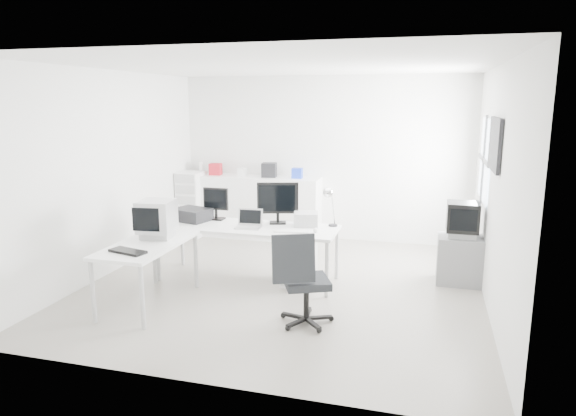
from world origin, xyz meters
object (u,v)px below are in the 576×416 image
(side_desk, at_px, (149,274))
(filing_cabinet, at_px, (192,204))
(crt_monitor, at_px, (157,218))
(sideboard, at_px, (259,207))
(laser_printer, at_px, (306,219))
(tv_cabinet, at_px, (460,260))
(office_chair, at_px, (306,277))
(laptop, at_px, (248,220))
(lcd_monitor_small, at_px, (216,204))
(drawer_pedestal, at_px, (299,261))
(crt_tv, at_px, (462,220))
(main_desk, at_px, (248,253))
(inkjet_printer, at_px, (192,214))
(lcd_monitor_large, at_px, (278,203))

(side_desk, height_order, filing_cabinet, filing_cabinet)
(crt_monitor, height_order, filing_cabinet, crt_monitor)
(side_desk, distance_m, sideboard, 3.28)
(laser_printer, distance_m, tv_cabinet, 2.11)
(office_chair, height_order, tv_cabinet, office_chair)
(side_desk, relative_size, laptop, 4.20)
(lcd_monitor_small, xyz_separation_m, office_chair, (1.63, -1.39, -0.45))
(drawer_pedestal, bearing_deg, lcd_monitor_small, 170.91)
(office_chair, height_order, crt_tv, crt_tv)
(main_desk, height_order, office_chair, office_chair)
(main_desk, relative_size, inkjet_printer, 5.03)
(main_desk, height_order, crt_tv, crt_tv)
(main_desk, distance_m, filing_cabinet, 2.62)
(side_desk, bearing_deg, laptop, 48.01)
(main_desk, relative_size, lcd_monitor_small, 5.29)
(office_chair, height_order, filing_cabinet, filing_cabinet)
(inkjet_printer, xyz_separation_m, sideboard, (0.28, 2.06, -0.29))
(drawer_pedestal, bearing_deg, filing_cabinet, 142.29)
(main_desk, distance_m, side_desk, 1.39)
(filing_cabinet, bearing_deg, main_desk, -48.01)
(main_desk, distance_m, crt_monitor, 1.35)
(main_desk, relative_size, crt_tv, 4.80)
(drawer_pedestal, distance_m, lcd_monitor_large, 0.84)
(main_desk, relative_size, sideboard, 1.10)
(sideboard, bearing_deg, inkjet_printer, -97.79)
(main_desk, distance_m, crt_tv, 2.86)
(drawer_pedestal, height_order, lcd_monitor_large, lcd_monitor_large)
(side_desk, bearing_deg, tv_cabinet, 25.71)
(lcd_monitor_small, height_order, crt_monitor, crt_monitor)
(filing_cabinet, bearing_deg, sideboard, 10.28)
(crt_monitor, bearing_deg, tv_cabinet, 14.98)
(crt_monitor, height_order, office_chair, crt_monitor)
(lcd_monitor_small, relative_size, filing_cabinet, 0.39)
(drawer_pedestal, bearing_deg, lcd_monitor_large, 150.26)
(sideboard, bearing_deg, laptop, -74.69)
(laser_printer, bearing_deg, lcd_monitor_large, 163.86)
(crt_monitor, bearing_deg, filing_cabinet, 100.45)
(crt_tv, bearing_deg, lcd_monitor_large, -170.93)
(side_desk, bearing_deg, crt_monitor, 90.00)
(tv_cabinet, bearing_deg, side_desk, -154.29)
(drawer_pedestal, bearing_deg, laser_printer, 73.61)
(tv_cabinet, height_order, filing_cabinet, filing_cabinet)
(laptop, height_order, crt_tv, crt_tv)
(side_desk, relative_size, crt_tv, 2.80)
(drawer_pedestal, distance_m, crt_monitor, 1.92)
(crt_monitor, bearing_deg, lcd_monitor_large, 35.10)
(side_desk, height_order, laser_printer, laser_printer)
(crt_monitor, distance_m, tv_cabinet, 3.95)
(side_desk, xyz_separation_m, sideboard, (0.28, 3.26, 0.17))
(lcd_monitor_large, bearing_deg, drawer_pedestal, -45.72)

